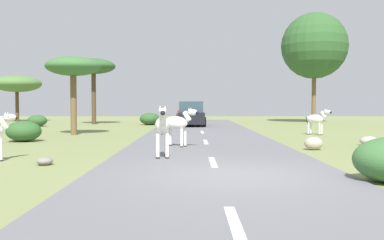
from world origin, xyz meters
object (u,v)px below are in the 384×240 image
object	(u,v)px
zebra_0	(161,127)
bush_3	(36,121)
rock_1	(44,161)
rock_3	(312,143)
tree_7	(72,68)
rock_4	(368,141)
car_1	(187,112)
zebra_2	(315,119)
bush_0	(23,131)
car_0	(190,115)
tree_3	(313,46)
tree_6	(16,84)
zebra_1	(177,123)
tree_0	(92,67)
bush_1	(149,119)

from	to	relation	value
zebra_0	bush_3	xyz separation A→B (m)	(-10.21, 17.74, -0.55)
rock_1	rock_3	xyz separation A→B (m)	(8.26, 3.70, 0.12)
tree_7	rock_4	xyz separation A→B (m)	(13.14, -5.62, -3.33)
tree_7	rock_1	distance (m)	11.59
zebra_0	car_1	distance (m)	26.93
zebra_2	bush_0	bearing A→B (deg)	-30.96
rock_3	car_1	bearing A→B (deg)	100.78
rock_1	bush_0	bearing A→B (deg)	115.60
car_0	tree_3	xyz separation A→B (m)	(10.49, 5.94, 5.69)
car_0	rock_1	xyz separation A→B (m)	(-3.85, -18.91, -0.74)
tree_3	car_0	bearing A→B (deg)	-150.49
bush_0	rock_4	xyz separation A→B (m)	(14.23, -1.76, -0.27)
zebra_0	bush_3	size ratio (longest dim) A/B	1.18
car_0	car_1	distance (m)	9.21
tree_6	car_1	bearing A→B (deg)	3.35
zebra_0	car_0	bearing A→B (deg)	-97.71
zebra_1	car_1	world-z (taller)	car_1
car_0	car_1	size ratio (longest dim) A/B	1.00
tree_0	bush_0	size ratio (longest dim) A/B	3.48
zebra_2	zebra_0	bearing A→B (deg)	5.94
rock_1	zebra_2	bearing A→B (deg)	46.02
zebra_1	car_0	distance (m)	14.59
car_1	tree_7	bearing A→B (deg)	73.27
zebra_2	tree_7	world-z (taller)	tree_7
bush_1	tree_3	bearing A→B (deg)	15.33
bush_0	rock_4	distance (m)	14.34
bush_3	rock_1	xyz separation A→B (m)	(7.15, -18.94, -0.31)
zebra_2	rock_3	world-z (taller)	zebra_2
rock_3	rock_1	bearing A→B (deg)	-155.87
zebra_0	bush_1	distance (m)	20.06
zebra_0	rock_3	xyz separation A→B (m)	(5.20, 2.50, -0.74)
bush_1	bush_0	bearing A→B (deg)	-106.00
bush_0	rock_1	size ratio (longest dim) A/B	3.28
tree_7	bush_1	world-z (taller)	tree_7
zebra_2	bush_3	xyz separation A→B (m)	(-17.61, 8.10, -0.40)
zebra_1	rock_4	distance (m)	7.56
car_1	bush_3	bearing A→B (deg)	42.51
tree_6	rock_4	distance (m)	31.89
tree_0	rock_1	world-z (taller)	tree_0
car_0	tree_7	world-z (taller)	tree_7
bush_0	car_1	bearing A→B (deg)	71.78
rock_4	bush_1	bearing A→B (deg)	122.66
zebra_2	bush_1	size ratio (longest dim) A/B	0.88
rock_3	tree_0	bearing A→B (deg)	123.14
car_1	rock_3	world-z (taller)	car_1
tree_0	rock_1	distance (m)	23.00
tree_7	bush_3	distance (m)	9.95
tree_7	tree_3	bearing A→B (deg)	40.14
tree_0	bush_3	xyz separation A→B (m)	(-3.30, -3.30, -4.09)
rock_1	tree_6	bearing A→B (deg)	113.79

